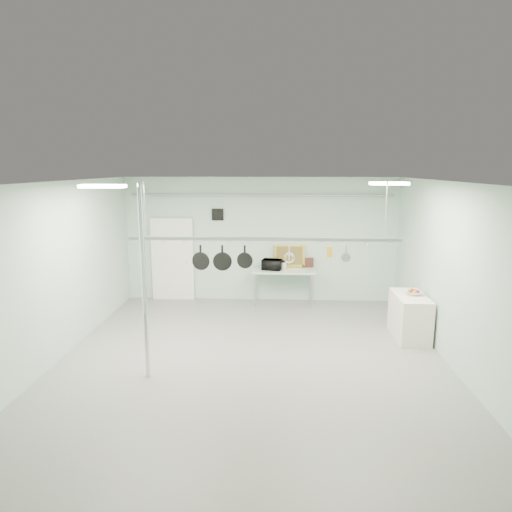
# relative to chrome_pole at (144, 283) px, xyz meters

# --- Properties ---
(floor) EXTENTS (8.00, 8.00, 0.00)m
(floor) POSITION_rel_chrome_pole_xyz_m (1.70, 0.60, -1.60)
(floor) COLOR gray
(floor) RESTS_ON ground
(ceiling) EXTENTS (7.00, 8.00, 0.02)m
(ceiling) POSITION_rel_chrome_pole_xyz_m (1.70, 0.60, 1.59)
(ceiling) COLOR silver
(ceiling) RESTS_ON back_wall
(back_wall) EXTENTS (7.00, 0.02, 3.20)m
(back_wall) POSITION_rel_chrome_pole_xyz_m (1.70, 4.59, 0.00)
(back_wall) COLOR #A4C5B5
(back_wall) RESTS_ON floor
(right_wall) EXTENTS (0.02, 8.00, 3.20)m
(right_wall) POSITION_rel_chrome_pole_xyz_m (5.19, 0.60, 0.00)
(right_wall) COLOR #A4C5B5
(right_wall) RESTS_ON floor
(door) EXTENTS (1.10, 0.10, 2.20)m
(door) POSITION_rel_chrome_pole_xyz_m (-0.60, 4.54, -0.55)
(door) COLOR silver
(door) RESTS_ON floor
(wall_vent) EXTENTS (0.30, 0.04, 0.30)m
(wall_vent) POSITION_rel_chrome_pole_xyz_m (0.60, 4.57, 0.65)
(wall_vent) COLOR black
(wall_vent) RESTS_ON back_wall
(conduit_pipe) EXTENTS (6.60, 0.07, 0.07)m
(conduit_pipe) POSITION_rel_chrome_pole_xyz_m (1.70, 4.50, 1.15)
(conduit_pipe) COLOR gray
(conduit_pipe) RESTS_ON back_wall
(chrome_pole) EXTENTS (0.08, 0.08, 3.20)m
(chrome_pole) POSITION_rel_chrome_pole_xyz_m (0.00, 0.00, 0.00)
(chrome_pole) COLOR silver
(chrome_pole) RESTS_ON floor
(prep_table) EXTENTS (1.60, 0.70, 0.91)m
(prep_table) POSITION_rel_chrome_pole_xyz_m (2.30, 4.20, -0.77)
(prep_table) COLOR #B3D2BF
(prep_table) RESTS_ON floor
(side_cabinet) EXTENTS (0.60, 1.20, 0.90)m
(side_cabinet) POSITION_rel_chrome_pole_xyz_m (4.85, 2.00, -1.15)
(side_cabinet) COLOR beige
(side_cabinet) RESTS_ON floor
(pot_rack) EXTENTS (4.80, 0.06, 1.00)m
(pot_rack) POSITION_rel_chrome_pole_xyz_m (1.90, 0.90, 0.63)
(pot_rack) COLOR #B7B7BC
(pot_rack) RESTS_ON ceiling
(light_panel_left) EXTENTS (0.65, 0.30, 0.05)m
(light_panel_left) POSITION_rel_chrome_pole_xyz_m (-0.50, -0.20, 1.56)
(light_panel_left) COLOR white
(light_panel_left) RESTS_ON ceiling
(light_panel_right) EXTENTS (0.65, 0.30, 0.05)m
(light_panel_right) POSITION_rel_chrome_pole_xyz_m (4.10, 1.20, 1.56)
(light_panel_right) COLOR white
(light_panel_right) RESTS_ON ceiling
(microwave) EXTENTS (0.54, 0.43, 0.26)m
(microwave) POSITION_rel_chrome_pole_xyz_m (2.01, 4.17, -0.56)
(microwave) COLOR black
(microwave) RESTS_ON prep_table
(coffee_canister) EXTENTS (0.15, 0.15, 0.19)m
(coffee_canister) POSITION_rel_chrome_pole_xyz_m (2.30, 4.20, -0.60)
(coffee_canister) COLOR silver
(coffee_canister) RESTS_ON prep_table
(painting_large) EXTENTS (0.79, 0.17, 0.58)m
(painting_large) POSITION_rel_chrome_pole_xyz_m (2.45, 4.50, -0.41)
(painting_large) COLOR gold
(painting_large) RESTS_ON prep_table
(painting_small) EXTENTS (0.31, 0.11, 0.25)m
(painting_small) POSITION_rel_chrome_pole_xyz_m (2.92, 4.50, -0.57)
(painting_small) COLOR #391B13
(painting_small) RESTS_ON prep_table
(fruit_bowl) EXTENTS (0.35, 0.35, 0.08)m
(fruit_bowl) POSITION_rel_chrome_pole_xyz_m (4.91, 2.03, -0.66)
(fruit_bowl) COLOR silver
(fruit_bowl) RESTS_ON side_cabinet
(skillet_left) EXTENTS (0.33, 0.12, 0.44)m
(skillet_left) POSITION_rel_chrome_pole_xyz_m (0.77, 0.90, 0.27)
(skillet_left) COLOR black
(skillet_left) RESTS_ON pot_rack
(skillet_mid) EXTENTS (0.34, 0.07, 0.45)m
(skillet_mid) POSITION_rel_chrome_pole_xyz_m (1.16, 0.90, 0.26)
(skillet_mid) COLOR black
(skillet_mid) RESTS_ON pot_rack
(skillet_right) EXTENTS (0.29, 0.12, 0.41)m
(skillet_right) POSITION_rel_chrome_pole_xyz_m (1.56, 0.90, 0.28)
(skillet_right) COLOR black
(skillet_right) RESTS_ON pot_rack
(whisk) EXTENTS (0.24, 0.24, 0.33)m
(whisk) POSITION_rel_chrome_pole_xyz_m (2.35, 0.90, 0.32)
(whisk) COLOR #A1A1A6
(whisk) RESTS_ON pot_rack
(grater) EXTENTS (0.09, 0.03, 0.21)m
(grater) POSITION_rel_chrome_pole_xyz_m (3.06, 0.90, 0.38)
(grater) COLOR yellow
(grater) RESTS_ON pot_rack
(saucepan) EXTENTS (0.18, 0.13, 0.28)m
(saucepan) POSITION_rel_chrome_pole_xyz_m (3.35, 0.90, 0.35)
(saucepan) COLOR #B2B3B7
(saucepan) RESTS_ON pot_rack
(fruit_cluster) EXTENTS (0.24, 0.24, 0.09)m
(fruit_cluster) POSITION_rel_chrome_pole_xyz_m (4.91, 2.03, -0.62)
(fruit_cluster) COLOR maroon
(fruit_cluster) RESTS_ON fruit_bowl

